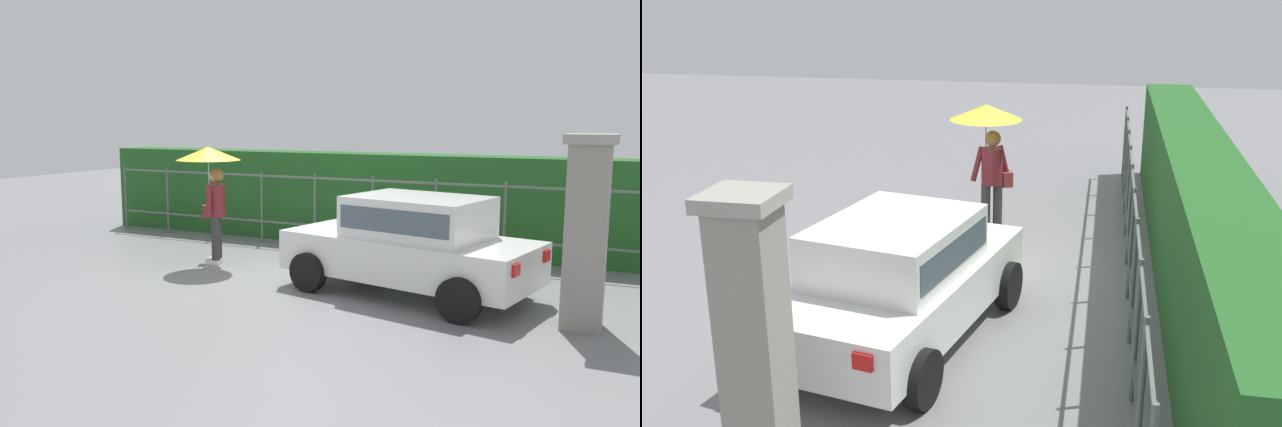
# 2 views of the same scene
# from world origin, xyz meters

# --- Properties ---
(ground_plane) EXTENTS (40.00, 40.00, 0.00)m
(ground_plane) POSITION_xyz_m (0.00, 0.00, 0.00)
(ground_plane) COLOR slate
(car) EXTENTS (3.96, 2.45, 1.48)m
(car) POSITION_xyz_m (2.26, -0.03, 0.80)
(car) COLOR white
(car) RESTS_ON ground
(pedestrian) EXTENTS (1.14, 1.14, 2.12)m
(pedestrian) POSITION_xyz_m (-1.63, 0.35, 1.66)
(pedestrian) COLOR #333333
(pedestrian) RESTS_ON ground
(gate_pillar) EXTENTS (0.60, 0.60, 2.42)m
(gate_pillar) POSITION_xyz_m (4.68, -0.59, 1.24)
(gate_pillar) COLOR gray
(gate_pillar) RESTS_ON ground
(fence_section) EXTENTS (11.41, 0.05, 1.50)m
(fence_section) POSITION_xyz_m (-0.04, 2.55, 0.83)
(fence_section) COLOR #59605B
(fence_section) RESTS_ON ground
(hedge_row) EXTENTS (12.36, 0.90, 1.90)m
(hedge_row) POSITION_xyz_m (-0.04, 3.38, 0.95)
(hedge_row) COLOR #235B23
(hedge_row) RESTS_ON ground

